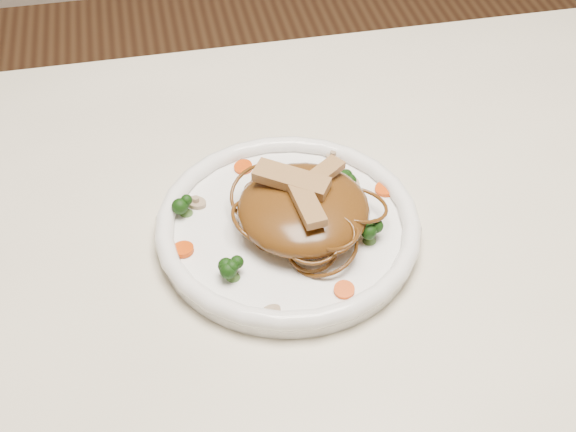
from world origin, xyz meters
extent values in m
cube|color=white|center=(0.00, 0.00, 0.73)|extent=(1.20, 0.80, 0.04)
cylinder|color=white|center=(-0.08, 0.02, 0.76)|extent=(0.33, 0.33, 0.02)
ellipsoid|color=#5B3111|center=(-0.06, 0.02, 0.79)|extent=(0.17, 0.17, 0.04)
cube|color=tan|center=(-0.04, 0.04, 0.82)|extent=(0.06, 0.05, 0.01)
cube|color=tan|center=(-0.07, 0.04, 0.82)|extent=(0.08, 0.06, 0.01)
cube|color=tan|center=(-0.07, 0.00, 0.82)|extent=(0.03, 0.07, 0.01)
cylinder|color=#E44408|center=(-0.01, 0.09, 0.77)|extent=(0.02, 0.02, 0.00)
cylinder|color=#E44408|center=(-0.19, 0.01, 0.77)|extent=(0.02, 0.02, 0.00)
cylinder|color=#E44408|center=(0.03, 0.05, 0.77)|extent=(0.03, 0.03, 0.00)
cylinder|color=#E44408|center=(-0.11, 0.12, 0.77)|extent=(0.02, 0.02, 0.00)
cylinder|color=#E44408|center=(-0.05, -0.08, 0.77)|extent=(0.02, 0.02, 0.00)
cylinder|color=tan|center=(-0.12, -0.09, 0.77)|extent=(0.03, 0.03, 0.01)
cylinder|color=tan|center=(0.00, 0.06, 0.77)|extent=(0.03, 0.03, 0.01)
cylinder|color=tan|center=(-0.17, 0.07, 0.77)|extent=(0.03, 0.03, 0.01)
cylinder|color=tan|center=(-0.01, 0.12, 0.77)|extent=(0.02, 0.02, 0.01)
camera|label=1|loc=(-0.19, -0.53, 1.33)|focal=47.73mm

